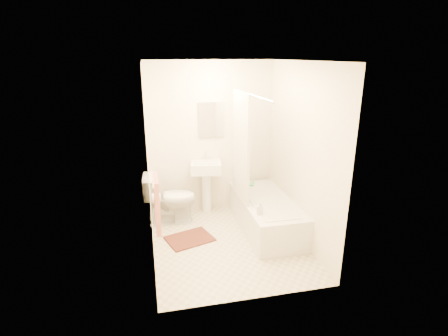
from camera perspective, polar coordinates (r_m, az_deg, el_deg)
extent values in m
plane|color=beige|center=(4.93, 0.64, -12.02)|extent=(2.40, 2.40, 0.00)
plane|color=white|center=(4.27, 0.76, 17.12)|extent=(2.40, 2.40, 0.00)
cube|color=beige|center=(5.59, -2.12, 4.89)|extent=(2.00, 0.02, 2.40)
cube|color=beige|center=(4.34, -12.26, 0.63)|extent=(0.02, 2.40, 2.40)
cube|color=beige|center=(4.77, 12.48, 2.18)|extent=(0.02, 2.40, 2.40)
cube|color=white|center=(5.51, -2.12, 7.89)|extent=(0.40, 0.03, 0.55)
cylinder|color=silver|center=(4.47, 4.27, 11.97)|extent=(0.03, 1.70, 0.03)
cube|color=silver|center=(4.98, 2.75, 3.50)|extent=(0.04, 0.80, 1.55)
cylinder|color=silver|center=(4.14, -11.56, -1.66)|extent=(0.02, 0.60, 0.02)
cube|color=#CC7266|center=(4.25, -10.89, -5.70)|extent=(0.06, 0.45, 0.66)
cylinder|color=white|center=(4.62, -11.00, -4.80)|extent=(0.11, 0.12, 0.12)
imported|color=white|center=(5.38, -8.80, -5.01)|extent=(0.80, 0.48, 0.76)
cube|color=#492A1F|center=(5.02, -5.64, -11.41)|extent=(0.73, 0.63, 0.02)
imported|color=white|center=(4.65, 5.89, -6.48)|extent=(0.10, 0.10, 0.18)
cube|color=#4ABC6D|center=(5.66, 4.59, -2.62)|extent=(0.12, 0.19, 0.04)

